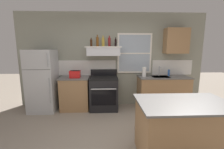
% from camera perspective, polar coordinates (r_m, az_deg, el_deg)
% --- Properties ---
extents(back_wall, '(5.40, 0.11, 2.70)m').
position_cam_1_polar(back_wall, '(4.53, 0.45, 5.40)').
color(back_wall, gray).
rests_on(back_wall, ground_plane).
extents(refrigerator, '(0.70, 0.72, 1.66)m').
position_cam_1_polar(refrigerator, '(4.55, -24.37, -2.11)').
color(refrigerator, '#B7BABC').
rests_on(refrigerator, ground_plane).
extents(counter_left_of_stove, '(0.79, 0.63, 0.91)m').
position_cam_1_polar(counter_left_of_stove, '(4.45, -13.46, -6.72)').
color(counter_left_of_stove, '#9E754C').
rests_on(counter_left_of_stove, ground_plane).
extents(toaster, '(0.30, 0.20, 0.19)m').
position_cam_1_polar(toaster, '(4.27, -13.58, 0.17)').
color(toaster, red).
rests_on(toaster, counter_left_of_stove).
extents(stove_range, '(0.76, 0.69, 1.09)m').
position_cam_1_polar(stove_range, '(4.33, -3.05, -6.79)').
color(stove_range, black).
rests_on(stove_range, ground_plane).
extents(range_hood_shelf, '(0.96, 0.52, 0.24)m').
position_cam_1_polar(range_hood_shelf, '(4.25, -3.18, 8.74)').
color(range_hood_shelf, silver).
extents(bottle_brown_stout, '(0.06, 0.06, 0.23)m').
position_cam_1_polar(bottle_brown_stout, '(4.23, -7.74, 11.61)').
color(bottle_brown_stout, '#381E0F').
rests_on(bottle_brown_stout, range_hood_shelf).
extents(bottle_amber_wine, '(0.07, 0.07, 0.31)m').
position_cam_1_polar(bottle_amber_wine, '(4.26, -5.46, 12.09)').
color(bottle_amber_wine, brown).
rests_on(bottle_amber_wine, range_hood_shelf).
extents(bottle_champagne_gold_foil, '(0.08, 0.08, 0.29)m').
position_cam_1_polar(bottle_champagne_gold_foil, '(4.28, -3.32, 12.01)').
color(bottle_champagne_gold_foil, '#B29333').
rests_on(bottle_champagne_gold_foil, range_hood_shelf).
extents(bottle_red_label_wine, '(0.07, 0.07, 0.29)m').
position_cam_1_polar(bottle_red_label_wine, '(4.27, -1.01, 12.03)').
color(bottle_red_label_wine, maroon).
rests_on(bottle_red_label_wine, range_hood_shelf).
extents(bottle_balsamic_dark, '(0.06, 0.06, 0.24)m').
position_cam_1_polar(bottle_balsamic_dark, '(4.31, 1.34, 11.74)').
color(bottle_balsamic_dark, black).
rests_on(bottle_balsamic_dark, range_hood_shelf).
extents(counter_right_with_sink, '(1.43, 0.63, 0.91)m').
position_cam_1_polar(counter_right_with_sink, '(4.67, 18.41, -6.15)').
color(counter_right_with_sink, '#9E754C').
rests_on(counter_right_with_sink, ground_plane).
extents(sink_faucet, '(0.03, 0.17, 0.28)m').
position_cam_1_polar(sink_faucet, '(4.60, 17.25, 1.66)').
color(sink_faucet, silver).
rests_on(sink_faucet, counter_right_with_sink).
extents(paper_towel_roll, '(0.11, 0.11, 0.27)m').
position_cam_1_polar(paper_towel_roll, '(4.38, 11.89, 0.96)').
color(paper_towel_roll, white).
rests_on(paper_towel_roll, counter_right_with_sink).
extents(dish_soap_bottle, '(0.06, 0.06, 0.18)m').
position_cam_1_polar(dish_soap_bottle, '(4.72, 20.38, 0.63)').
color(dish_soap_bottle, blue).
rests_on(dish_soap_bottle, counter_right_with_sink).
extents(kitchen_island, '(1.40, 0.90, 0.91)m').
position_cam_1_polar(kitchen_island, '(2.74, 24.78, -18.25)').
color(kitchen_island, '#9E754C').
rests_on(kitchen_island, ground_plane).
extents(upper_cabinet_right, '(0.64, 0.32, 0.70)m').
position_cam_1_polar(upper_cabinet_right, '(4.77, 22.78, 11.44)').
color(upper_cabinet_right, '#9E754C').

